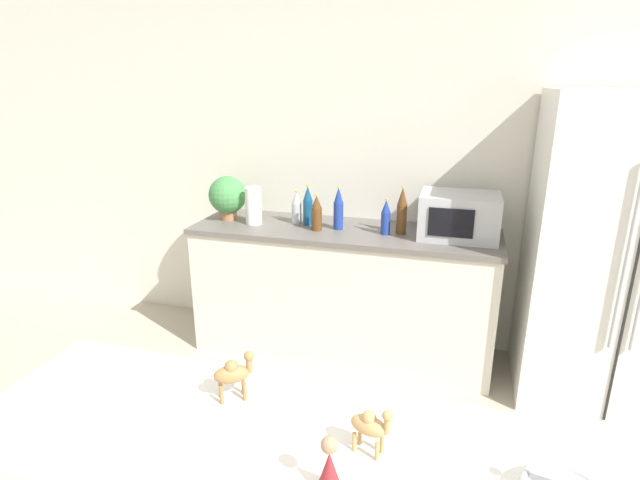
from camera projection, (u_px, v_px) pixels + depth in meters
name	position (u px, v px, depth m)	size (l,w,h in m)	color
wall_back	(404.00, 168.00, 3.43)	(8.00, 0.06, 2.55)	silver
back_counter	(343.00, 291.00, 3.47)	(2.04, 0.63, 0.91)	silver
refrigerator	(616.00, 254.00, 2.85)	(0.92, 0.71, 1.81)	silver
potted_plant	(228.00, 196.00, 3.51)	(0.26, 0.26, 0.31)	#9E6B47
paper_towel_roll	(253.00, 206.00, 3.41)	(0.11, 0.11, 0.25)	white
microwave	(459.00, 216.00, 3.11)	(0.48, 0.37, 0.28)	#B2B5BA
back_bottle_0	(297.00, 208.00, 3.43)	(0.07, 0.07, 0.23)	#B2B7BC
back_bottle_1	(402.00, 211.00, 3.18)	(0.07, 0.07, 0.31)	brown
back_bottle_2	(338.00, 209.00, 3.29)	(0.07, 0.07, 0.29)	navy
back_bottle_3	(386.00, 217.00, 3.18)	(0.06, 0.06, 0.24)	navy
back_bottle_4	(317.00, 213.00, 3.27)	(0.07, 0.07, 0.24)	brown
back_bottle_5	(308.00, 206.00, 3.39)	(0.07, 0.07, 0.28)	navy
camel_figurine	(233.00, 373.00, 1.47)	(0.12, 0.10, 0.15)	olive
camel_figurine_second	(371.00, 425.00, 1.25)	(0.12, 0.08, 0.14)	tan
wise_man_figurine_crimson	(329.00, 469.00, 1.14)	(0.06, 0.06, 0.15)	maroon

